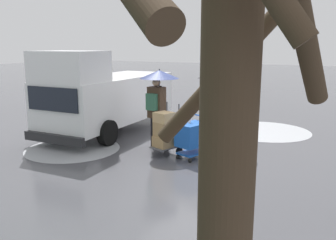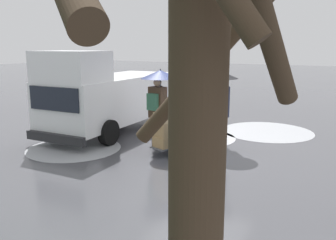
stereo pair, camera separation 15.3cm
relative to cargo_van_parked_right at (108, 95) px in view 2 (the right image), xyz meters
name	(u,v)px [view 2 (the right image)]	position (x,y,z in m)	size (l,w,h in m)	color
ground_plane	(200,149)	(-3.42, 0.35, -1.18)	(90.00, 90.00, 0.00)	#4C4C51
slush_patch_near_cluster	(197,137)	(-2.83, -0.68, -1.18)	(2.35, 2.35, 0.01)	silver
slush_patch_under_van	(267,131)	(-4.47, -2.53, -1.18)	(2.93, 2.93, 0.01)	#ADAFB5
slush_patch_mid_street	(74,148)	(-0.44, 2.05, -1.18)	(2.52, 2.52, 0.01)	#999BA0
cargo_van_parked_right	(108,95)	(0.00, 0.00, 0.00)	(2.40, 5.43, 2.60)	white
shopping_cart_vendor	(193,136)	(-3.61, 1.20, -0.61)	(0.77, 0.95, 1.04)	#1951B2
hand_dolly_boxes	(165,131)	(-2.89, 1.33, -0.56)	(0.70, 0.82, 1.32)	#515156
pedestrian_pink_side	(159,90)	(-2.39, 0.80, 0.39)	(1.04, 1.04, 2.15)	black
pedestrian_black_side	(219,90)	(-3.77, -0.03, 0.39)	(1.04, 1.04, 2.15)	black
bare_tree_near	(193,188)	(-6.72, 7.63, 0.98)	(1.33, 1.34, 4.69)	#423323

